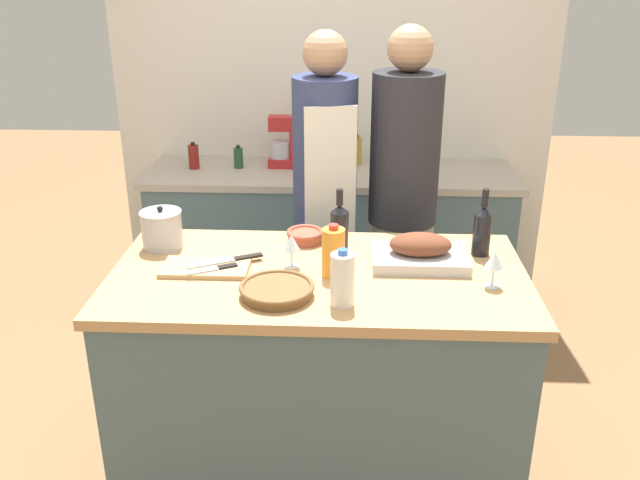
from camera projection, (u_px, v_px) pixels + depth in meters
The scene contains 23 objects.
ground_plane at pixel (319, 469), 2.90m from camera, with size 12.00×12.00×0.00m, color #8E6642.
kitchen_island at pixel (319, 377), 2.72m from camera, with size 1.56×0.81×0.94m.
back_counter at pixel (330, 242), 4.07m from camera, with size 2.13×0.60×0.89m.
back_wall at pixel (333, 92), 4.08m from camera, with size 2.63×0.10×2.55m.
roasting_pan at pixel (420, 252), 2.59m from camera, with size 0.37×0.24×0.12m.
wicker_basket at pixel (277, 290), 2.35m from camera, with size 0.26×0.26×0.04m.
cutting_board at pixel (206, 268), 2.55m from camera, with size 0.33×0.18×0.02m.
stock_pot at pixel (162, 229), 2.73m from camera, with size 0.17×0.17×0.18m.
mixing_bowl at pixel (305, 235), 2.80m from camera, with size 0.15×0.15×0.05m.
juice_jug at pixel (333, 252), 2.48m from camera, with size 0.09×0.09×0.20m.
milk_jug at pixel (342, 279), 2.27m from camera, with size 0.08×0.08×0.20m.
wine_bottle_green at pixel (482, 229), 2.65m from camera, with size 0.07×0.07×0.27m.
wine_bottle_dark at pixel (339, 226), 2.70m from camera, with size 0.07×0.07×0.25m.
wine_glass_left at pixel (291, 244), 2.54m from camera, with size 0.07×0.07×0.13m.
wine_glass_right at pixel (494, 261), 2.39m from camera, with size 0.07×0.07×0.14m.
knife_chef at pixel (228, 260), 2.59m from camera, with size 0.28×0.16×0.01m.
knife_paring at pixel (214, 269), 2.52m from camera, with size 0.19×0.11×0.01m.
stand_mixer at pixel (284, 146), 3.95m from camera, with size 0.18×0.14×0.30m.
condiment_bottle_tall at pixel (238, 158), 3.94m from camera, with size 0.05×0.05×0.14m.
condiment_bottle_short at pixel (194, 157), 3.93m from camera, with size 0.06×0.06×0.16m.
condiment_bottle_extra at pixel (356, 151), 4.00m from camera, with size 0.07×0.07×0.18m.
person_cook_aproned at pixel (325, 195), 3.23m from camera, with size 0.30×0.32×1.74m.
person_cook_guest at pixel (403, 194), 3.22m from camera, with size 0.33×0.33×1.76m.
Camera 1 is at (0.11, -2.29, 2.03)m, focal length 38.00 mm.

